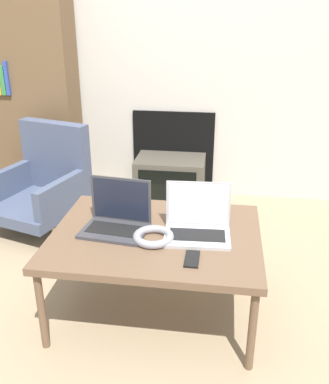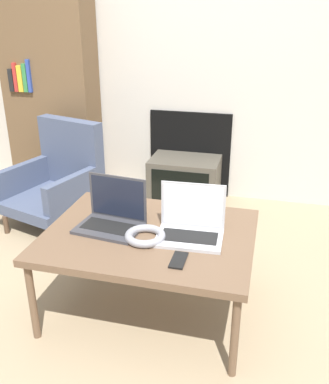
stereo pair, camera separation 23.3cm
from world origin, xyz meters
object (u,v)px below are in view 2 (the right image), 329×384
(laptop_left, at_px, (113,216))
(armchair, at_px, (59,177))
(headphones, at_px, (146,236))
(tv, at_px, (185,181))
(laptop_right, at_px, (191,225))
(phone, at_px, (179,260))

(laptop_left, relative_size, armchair, 0.45)
(laptop_left, height_order, headphones, laptop_left)
(armchair, bearing_deg, laptop_left, -32.22)
(tv, bearing_deg, laptop_left, -93.87)
(headphones, bearing_deg, armchair, 135.05)
(laptop_right, xyz_separation_m, tv, (-0.31, 1.35, -0.32))
(tv, relative_size, armchair, 0.73)
(armchair, bearing_deg, tv, 45.96)
(laptop_left, distance_m, tv, 1.39)
(phone, height_order, tv, phone)
(headphones, relative_size, phone, 1.45)
(laptop_right, xyz_separation_m, phone, (-0.01, -0.24, -0.05))
(laptop_left, relative_size, tv, 0.62)
(phone, xyz_separation_m, tv, (-0.30, 1.59, -0.27))
(tv, bearing_deg, headphones, -85.55)
(tv, bearing_deg, armchair, -150.61)
(laptop_right, relative_size, armchair, 0.44)
(laptop_left, distance_m, armchair, 1.17)
(headphones, bearing_deg, laptop_left, 155.22)
(phone, bearing_deg, tv, 100.82)
(phone, relative_size, tv, 0.25)
(laptop_left, height_order, tv, laptop_left)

